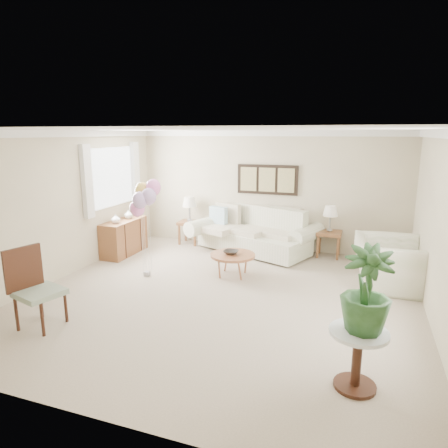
% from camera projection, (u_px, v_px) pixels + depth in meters
% --- Properties ---
extents(ground_plane, '(6.00, 6.00, 0.00)m').
position_uv_depth(ground_plane, '(222.00, 297.00, 6.36)').
color(ground_plane, '#B2A28C').
extents(room_shell, '(6.04, 6.04, 2.60)m').
position_uv_depth(room_shell, '(217.00, 195.00, 6.12)').
color(room_shell, beige).
rests_on(room_shell, ground).
extents(wall_art_triptych, '(1.35, 0.06, 0.65)m').
position_uv_depth(wall_art_triptych, '(267.00, 180.00, 8.74)').
color(wall_art_triptych, black).
rests_on(wall_art_triptych, ground).
extents(sofa, '(2.99, 1.80, 0.98)m').
position_uv_depth(sofa, '(254.00, 234.00, 8.73)').
color(sofa, beige).
rests_on(sofa, ground).
extents(end_table_left, '(0.49, 0.45, 0.54)m').
position_uv_depth(end_table_left, '(190.00, 225.00, 9.33)').
color(end_table_left, brown).
rests_on(end_table_left, ground).
extents(end_table_right, '(0.50, 0.46, 0.55)m').
position_uv_depth(end_table_right, '(329.00, 235.00, 8.33)').
color(end_table_right, brown).
rests_on(end_table_right, ground).
extents(lamp_left, '(0.33, 0.33, 0.58)m').
position_uv_depth(lamp_left, '(189.00, 203.00, 9.21)').
color(lamp_left, gray).
rests_on(lamp_left, end_table_left).
extents(lamp_right, '(0.31, 0.31, 0.55)m').
position_uv_depth(lamp_right, '(331.00, 212.00, 8.22)').
color(lamp_right, gray).
rests_on(lamp_right, end_table_right).
extents(coffee_table, '(0.82, 0.82, 0.41)m').
position_uv_depth(coffee_table, '(233.00, 256.00, 7.22)').
color(coffee_table, brown).
rests_on(coffee_table, ground).
extents(decor_bowl, '(0.28, 0.28, 0.07)m').
position_uv_depth(decor_bowl, '(231.00, 252.00, 7.21)').
color(decor_bowl, '#292420').
rests_on(decor_bowl, coffee_table).
extents(armchair, '(1.08, 1.24, 0.80)m').
position_uv_depth(armchair, '(386.00, 263.00, 6.76)').
color(armchair, beige).
rests_on(armchair, ground).
extents(side_table, '(0.59, 0.59, 0.64)m').
position_uv_depth(side_table, '(358.00, 345.00, 4.00)').
color(side_table, silver).
rests_on(side_table, ground).
extents(potted_plant, '(0.55, 0.55, 0.87)m').
position_uv_depth(potted_plant, '(366.00, 290.00, 3.86)').
color(potted_plant, '#1E4718').
rests_on(potted_plant, side_table).
extents(accent_chair, '(0.66, 0.66, 1.09)m').
position_uv_depth(accent_chair, '(34.00, 286.00, 5.30)').
color(accent_chair, gray).
rests_on(accent_chair, ground).
extents(credenza, '(0.46, 1.20, 0.74)m').
position_uv_depth(credenza, '(124.00, 237.00, 8.55)').
color(credenza, brown).
rests_on(credenza, ground).
extents(vase_white, '(0.19, 0.19, 0.19)m').
position_uv_depth(vase_white, '(116.00, 219.00, 8.17)').
color(vase_white, white).
rests_on(vase_white, credenza).
extents(vase_sage, '(0.23, 0.23, 0.19)m').
position_uv_depth(vase_sage, '(129.00, 214.00, 8.61)').
color(vase_sage, beige).
rests_on(vase_sage, credenza).
extents(balloon_cluster, '(0.50, 0.50, 1.77)m').
position_uv_depth(balloon_cluster, '(144.00, 197.00, 6.96)').
color(balloon_cluster, gray).
rests_on(balloon_cluster, ground).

